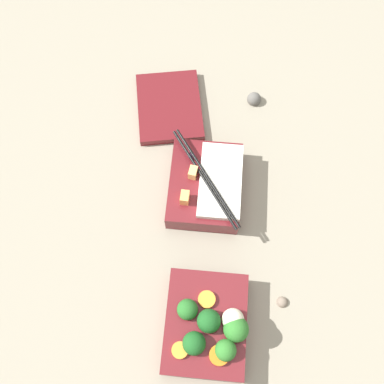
# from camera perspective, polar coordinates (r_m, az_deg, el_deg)

# --- Properties ---
(ground_plane) EXTENTS (3.00, 3.00, 0.00)m
(ground_plane) POSITION_cam_1_polar(r_m,az_deg,el_deg) (0.83, 1.79, -7.84)
(ground_plane) COLOR gray
(bento_tray_vegetable) EXTENTS (0.17, 0.14, 0.08)m
(bento_tray_vegetable) POSITION_cam_1_polar(r_m,az_deg,el_deg) (0.78, 2.03, -16.56)
(bento_tray_vegetable) COLOR maroon
(bento_tray_vegetable) RESTS_ON ground_plane
(bento_tray_rice) EXTENTS (0.19, 0.14, 0.07)m
(bento_tray_rice) POSITION_cam_1_polar(r_m,az_deg,el_deg) (0.85, 1.86, 0.91)
(bento_tray_rice) COLOR maroon
(bento_tray_rice) RESTS_ON ground_plane
(bento_lid) EXTENTS (0.19, 0.16, 0.02)m
(bento_lid) POSITION_cam_1_polar(r_m,az_deg,el_deg) (0.96, -2.89, 10.76)
(bento_lid) COLOR maroon
(bento_lid) RESTS_ON ground_plane
(pebble_0) EXTENTS (0.03, 0.03, 0.03)m
(pebble_0) POSITION_cam_1_polar(r_m,az_deg,el_deg) (0.98, 7.89, 11.61)
(pebble_0) COLOR #595651
(pebble_0) RESTS_ON ground_plane
(pebble_1) EXTENTS (0.02, 0.02, 0.02)m
(pebble_1) POSITION_cam_1_polar(r_m,az_deg,el_deg) (0.82, 11.42, -13.49)
(pebble_1) COLOR #7A6B5B
(pebble_1) RESTS_ON ground_plane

